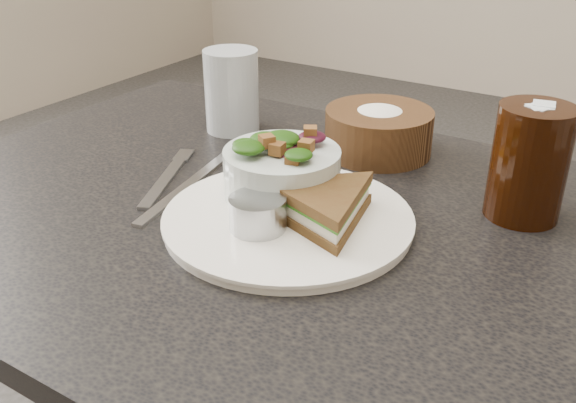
# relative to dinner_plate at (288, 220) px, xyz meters

# --- Properties ---
(dinner_plate) EXTENTS (0.29, 0.29, 0.01)m
(dinner_plate) POSITION_rel_dinner_plate_xyz_m (0.00, 0.00, 0.00)
(dinner_plate) COLOR white
(dinner_plate) RESTS_ON dining_table
(sandwich) EXTENTS (0.20, 0.20, 0.04)m
(sandwich) POSITION_rel_dinner_plate_xyz_m (0.04, 0.01, 0.03)
(sandwich) COLOR #4B361A
(sandwich) RESTS_ON dinner_plate
(salad_bowl) EXTENTS (0.18, 0.18, 0.08)m
(salad_bowl) POSITION_rel_dinner_plate_xyz_m (-0.03, 0.04, 0.05)
(salad_bowl) COLOR silver
(salad_bowl) RESTS_ON dinner_plate
(dressing_ramekin) EXTENTS (0.07, 0.07, 0.04)m
(dressing_ramekin) POSITION_rel_dinner_plate_xyz_m (-0.01, -0.04, 0.03)
(dressing_ramekin) COLOR #A4A7AC
(dressing_ramekin) RESTS_ON dinner_plate
(orange_wedge) EXTENTS (0.07, 0.07, 0.03)m
(orange_wedge) POSITION_rel_dinner_plate_xyz_m (0.01, 0.08, 0.02)
(orange_wedge) COLOR orange
(orange_wedge) RESTS_ON dinner_plate
(fork) EXTENTS (0.08, 0.16, 0.00)m
(fork) POSITION_rel_dinner_plate_xyz_m (-0.20, 0.01, -0.00)
(fork) COLOR #ADAFB5
(fork) RESTS_ON dining_table
(knife) EXTENTS (0.05, 0.23, 0.00)m
(knife) POSITION_rel_dinner_plate_xyz_m (-0.16, 0.01, -0.00)
(knife) COLOR #B9B9B9
(knife) RESTS_ON dining_table
(bread_basket) EXTENTS (0.18, 0.18, 0.09)m
(bread_basket) POSITION_rel_dinner_plate_xyz_m (-0.01, 0.25, 0.04)
(bread_basket) COLOR brown
(bread_basket) RESTS_ON dining_table
(cola_glass) EXTENTS (0.11, 0.11, 0.15)m
(cola_glass) POSITION_rel_dinner_plate_xyz_m (0.22, 0.17, 0.07)
(cola_glass) COLOR black
(cola_glass) RESTS_ON dining_table
(water_glass) EXTENTS (0.10, 0.10, 0.13)m
(water_glass) POSITION_rel_dinner_plate_xyz_m (-0.24, 0.22, 0.06)
(water_glass) COLOR #ACB4B9
(water_glass) RESTS_ON dining_table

